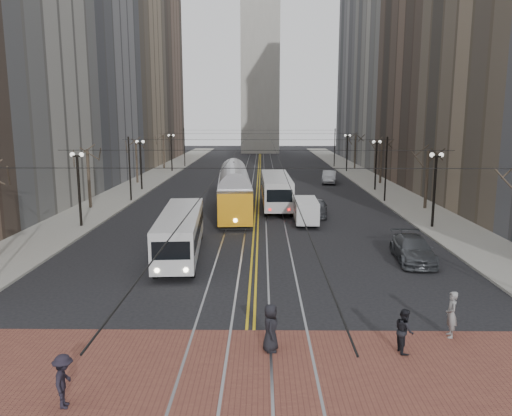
{
  "coord_description": "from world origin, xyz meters",
  "views": [
    {
      "loc": [
        0.46,
        -20.01,
        8.54
      ],
      "look_at": [
        0.1,
        10.24,
        3.0
      ],
      "focal_mm": 35.0,
      "sensor_mm": 36.0,
      "label": 1
    }
  ],
  "objects_px": {
    "streetcar": "(234,195)",
    "rear_bus": "(276,192)",
    "pedestrian_b": "(451,314)",
    "pedestrian_d": "(64,381)",
    "pedestrian_c": "(404,330)",
    "transit_bus": "(181,234)",
    "cargo_van": "(306,212)",
    "pedestrian_a": "(271,328)",
    "sedan_parked": "(413,249)",
    "sedan_silver": "(329,177)",
    "sedan_grey": "(317,208)"
  },
  "relations": [
    {
      "from": "pedestrian_d",
      "to": "sedan_silver",
      "type": "bearing_deg",
      "value": -24.42
    },
    {
      "from": "pedestrian_d",
      "to": "sedan_parked",
      "type": "bearing_deg",
      "value": -52.38
    },
    {
      "from": "cargo_van",
      "to": "sedan_silver",
      "type": "distance_m",
      "value": 25.91
    },
    {
      "from": "pedestrian_b",
      "to": "sedan_parked",
      "type": "bearing_deg",
      "value": 178.32
    },
    {
      "from": "sedan_silver",
      "to": "pedestrian_b",
      "type": "bearing_deg",
      "value": -82.38
    },
    {
      "from": "transit_bus",
      "to": "streetcar",
      "type": "height_order",
      "value": "streetcar"
    },
    {
      "from": "sedan_parked",
      "to": "pedestrian_d",
      "type": "distance_m",
      "value": 21.5
    },
    {
      "from": "cargo_van",
      "to": "sedan_parked",
      "type": "distance_m",
      "value": 11.75
    },
    {
      "from": "pedestrian_c",
      "to": "transit_bus",
      "type": "bearing_deg",
      "value": 33.3
    },
    {
      "from": "streetcar",
      "to": "pedestrian_c",
      "type": "xyz_separation_m",
      "value": [
        7.69,
        -26.53,
        -0.85
      ]
    },
    {
      "from": "streetcar",
      "to": "pedestrian_b",
      "type": "xyz_separation_m",
      "value": [
        9.89,
        -25.22,
        -0.76
      ]
    },
    {
      "from": "rear_bus",
      "to": "pedestrian_d",
      "type": "bearing_deg",
      "value": -103.42
    },
    {
      "from": "sedan_parked",
      "to": "pedestrian_c",
      "type": "bearing_deg",
      "value": -103.74
    },
    {
      "from": "cargo_van",
      "to": "rear_bus",
      "type": "bearing_deg",
      "value": 106.51
    },
    {
      "from": "transit_bus",
      "to": "sedan_parked",
      "type": "distance_m",
      "value": 14.13
    },
    {
      "from": "sedan_grey",
      "to": "pedestrian_d",
      "type": "bearing_deg",
      "value": -102.46
    },
    {
      "from": "cargo_van",
      "to": "pedestrian_a",
      "type": "relative_size",
      "value": 2.55
    },
    {
      "from": "transit_bus",
      "to": "sedan_silver",
      "type": "xyz_separation_m",
      "value": [
        13.81,
        34.79,
        -0.57
      ]
    },
    {
      "from": "sedan_parked",
      "to": "rear_bus",
      "type": "bearing_deg",
      "value": 117.32
    },
    {
      "from": "sedan_parked",
      "to": "pedestrian_c",
      "type": "distance_m",
      "value": 12.41
    },
    {
      "from": "sedan_grey",
      "to": "sedan_parked",
      "type": "height_order",
      "value": "sedan_parked"
    },
    {
      "from": "transit_bus",
      "to": "pedestrian_d",
      "type": "xyz_separation_m",
      "value": [
        -0.83,
        -16.46,
        -0.53
      ]
    },
    {
      "from": "transit_bus",
      "to": "cargo_van",
      "type": "distance_m",
      "value": 12.74
    },
    {
      "from": "cargo_van",
      "to": "sedan_parked",
      "type": "xyz_separation_m",
      "value": [
        5.51,
        -10.38,
        -0.27
      ]
    },
    {
      "from": "transit_bus",
      "to": "rear_bus",
      "type": "distance_m",
      "value": 18.24
    },
    {
      "from": "streetcar",
      "to": "rear_bus",
      "type": "bearing_deg",
      "value": 37.55
    },
    {
      "from": "cargo_van",
      "to": "pedestrian_d",
      "type": "xyz_separation_m",
      "value": [
        -9.4,
        -25.87,
        -0.17
      ]
    },
    {
      "from": "sedan_parked",
      "to": "pedestrian_c",
      "type": "relative_size",
      "value": 3.11
    },
    {
      "from": "pedestrian_a",
      "to": "sedan_grey",
      "type": "bearing_deg",
      "value": -7.38
    },
    {
      "from": "pedestrian_c",
      "to": "rear_bus",
      "type": "bearing_deg",
      "value": 1.94
    },
    {
      "from": "streetcar",
      "to": "transit_bus",
      "type": "bearing_deg",
      "value": -104.32
    },
    {
      "from": "streetcar",
      "to": "pedestrian_c",
      "type": "bearing_deg",
      "value": -77.58
    },
    {
      "from": "transit_bus",
      "to": "pedestrian_b",
      "type": "distance_m",
      "value": 16.93
    },
    {
      "from": "transit_bus",
      "to": "sedan_grey",
      "type": "distance_m",
      "value": 16.08
    },
    {
      "from": "sedan_parked",
      "to": "pedestrian_b",
      "type": "xyz_separation_m",
      "value": [
        -1.62,
        -10.49,
        0.19
      ]
    },
    {
      "from": "pedestrian_d",
      "to": "pedestrian_a",
      "type": "bearing_deg",
      "value": -67.5
    },
    {
      "from": "sedan_parked",
      "to": "cargo_van",
      "type": "bearing_deg",
      "value": 122.16
    },
    {
      "from": "sedan_grey",
      "to": "pedestrian_a",
      "type": "xyz_separation_m",
      "value": [
        -4.47,
        -25.46,
        0.16
      ]
    },
    {
      "from": "cargo_van",
      "to": "pedestrian_b",
      "type": "height_order",
      "value": "cargo_van"
    },
    {
      "from": "pedestrian_b",
      "to": "streetcar",
      "type": "bearing_deg",
      "value": -151.48
    },
    {
      "from": "pedestrian_b",
      "to": "pedestrian_d",
      "type": "relative_size",
      "value": 1.11
    },
    {
      "from": "sedan_silver",
      "to": "pedestrian_a",
      "type": "distance_m",
      "value": 48.28
    },
    {
      "from": "sedan_parked",
      "to": "pedestrian_a",
      "type": "bearing_deg",
      "value": -122.3
    },
    {
      "from": "sedan_silver",
      "to": "pedestrian_a",
      "type": "height_order",
      "value": "pedestrian_a"
    },
    {
      "from": "rear_bus",
      "to": "pedestrian_c",
      "type": "xyz_separation_m",
      "value": [
        3.89,
        -29.86,
        -0.67
      ]
    },
    {
      "from": "sedan_grey",
      "to": "pedestrian_a",
      "type": "bearing_deg",
      "value": -92.35
    },
    {
      "from": "rear_bus",
      "to": "pedestrian_b",
      "type": "bearing_deg",
      "value": -79.28
    },
    {
      "from": "pedestrian_a",
      "to": "pedestrian_d",
      "type": "height_order",
      "value": "pedestrian_a"
    },
    {
      "from": "transit_bus",
      "to": "pedestrian_a",
      "type": "relative_size",
      "value": 6.12
    },
    {
      "from": "streetcar",
      "to": "cargo_van",
      "type": "height_order",
      "value": "streetcar"
    }
  ]
}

